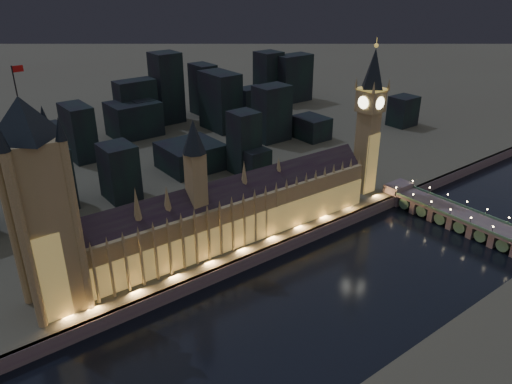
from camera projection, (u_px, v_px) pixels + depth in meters
ground_plane at (312, 295)px, 261.81m from camera, size 2000.00×2000.00×0.00m
north_bank at (30, 95)px, 633.68m from camera, size 2000.00×960.00×8.00m
embankment_wall at (264, 255)px, 289.58m from camera, size 2000.00×2.50×8.00m
palace_of_westminster at (227, 213)px, 288.85m from camera, size 202.00×26.10×78.00m
victoria_tower at (39, 199)px, 218.18m from camera, size 31.68×31.68×114.37m
elizabeth_tower at (370, 110)px, 337.58m from camera, size 18.00×18.00×106.98m
westminster_bridge at (457, 218)px, 327.17m from camera, size 19.87×113.00×15.90m
city_backdrop at (152, 121)px, 443.58m from camera, size 480.54×215.63×69.86m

